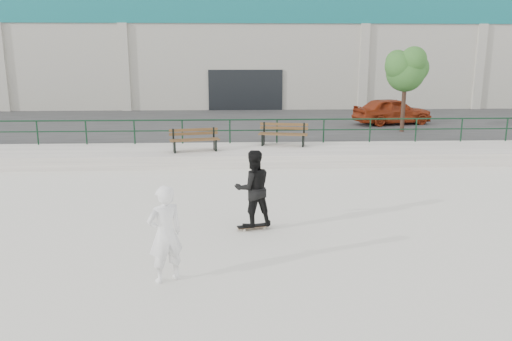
{
  "coord_description": "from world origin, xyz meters",
  "views": [
    {
      "loc": [
        -0.85,
        -10.13,
        4.15
      ],
      "look_at": [
        -0.29,
        2.0,
        1.34
      ],
      "focal_mm": 35.0,
      "sensor_mm": 36.0,
      "label": 1
    }
  ],
  "objects_px": {
    "seated_skater": "(165,234)",
    "skateboard": "(253,226)",
    "tree": "(406,68)",
    "standing_skater": "(253,188)",
    "bench_left": "(194,140)",
    "bench_right": "(283,134)",
    "red_car": "(392,111)"
  },
  "relations": [
    {
      "from": "bench_left",
      "to": "tree",
      "type": "bearing_deg",
      "value": 13.5
    },
    {
      "from": "bench_left",
      "to": "standing_skater",
      "type": "relative_size",
      "value": 1.06
    },
    {
      "from": "tree",
      "to": "skateboard",
      "type": "bearing_deg",
      "value": -122.34
    },
    {
      "from": "standing_skater",
      "to": "tree",
      "type": "bearing_deg",
      "value": -137.18
    },
    {
      "from": "bench_right",
      "to": "standing_skater",
      "type": "height_order",
      "value": "standing_skater"
    },
    {
      "from": "red_car",
      "to": "skateboard",
      "type": "relative_size",
      "value": 5.22
    },
    {
      "from": "bench_right",
      "to": "bench_left",
      "type": "bearing_deg",
      "value": -150.81
    },
    {
      "from": "standing_skater",
      "to": "seated_skater",
      "type": "height_order",
      "value": "standing_skater"
    },
    {
      "from": "bench_right",
      "to": "skateboard",
      "type": "relative_size",
      "value": 2.58
    },
    {
      "from": "standing_skater",
      "to": "seated_skater",
      "type": "distance_m",
      "value": 3.28
    },
    {
      "from": "standing_skater",
      "to": "seated_skater",
      "type": "xyz_separation_m",
      "value": [
        -1.74,
        -2.78,
        -0.1
      ]
    },
    {
      "from": "skateboard",
      "to": "standing_skater",
      "type": "xyz_separation_m",
      "value": [
        0.0,
        0.0,
        0.96
      ]
    },
    {
      "from": "seated_skater",
      "to": "skateboard",
      "type": "bearing_deg",
      "value": -152.13
    },
    {
      "from": "skateboard",
      "to": "seated_skater",
      "type": "relative_size",
      "value": 0.43
    },
    {
      "from": "standing_skater",
      "to": "seated_skater",
      "type": "relative_size",
      "value": 1.01
    },
    {
      "from": "bench_left",
      "to": "bench_right",
      "type": "xyz_separation_m",
      "value": [
        3.58,
        1.11,
        0.02
      ]
    },
    {
      "from": "bench_left",
      "to": "red_car",
      "type": "bearing_deg",
      "value": 24.01
    },
    {
      "from": "bench_right",
      "to": "standing_skater",
      "type": "xyz_separation_m",
      "value": [
        -1.61,
        -8.79,
        0.07
      ]
    },
    {
      "from": "bench_left",
      "to": "seated_skater",
      "type": "height_order",
      "value": "seated_skater"
    },
    {
      "from": "tree",
      "to": "skateboard",
      "type": "height_order",
      "value": "tree"
    },
    {
      "from": "bench_left",
      "to": "skateboard",
      "type": "xyz_separation_m",
      "value": [
        1.98,
        -7.68,
        -0.86
      ]
    },
    {
      "from": "bench_left",
      "to": "bench_right",
      "type": "bearing_deg",
      "value": 5.19
    },
    {
      "from": "seated_skater",
      "to": "standing_skater",
      "type": "bearing_deg",
      "value": -152.13
    },
    {
      "from": "tree",
      "to": "seated_skater",
      "type": "distance_m",
      "value": 18.1
    },
    {
      "from": "skateboard",
      "to": "standing_skater",
      "type": "relative_size",
      "value": 0.43
    },
    {
      "from": "seated_skater",
      "to": "tree",
      "type": "bearing_deg",
      "value": -152.39
    },
    {
      "from": "red_car",
      "to": "seated_skater",
      "type": "xyz_separation_m",
      "value": [
        -9.87,
        -17.81,
        -0.29
      ]
    },
    {
      "from": "tree",
      "to": "skateboard",
      "type": "distance_m",
      "value": 15.03
    },
    {
      "from": "bench_left",
      "to": "standing_skater",
      "type": "xyz_separation_m",
      "value": [
        1.98,
        -7.68,
        0.1
      ]
    },
    {
      "from": "skateboard",
      "to": "bench_right",
      "type": "bearing_deg",
      "value": 63.66
    },
    {
      "from": "bench_left",
      "to": "red_car",
      "type": "xyz_separation_m",
      "value": [
        10.11,
        7.34,
        0.28
      ]
    },
    {
      "from": "bench_right",
      "to": "seated_skater",
      "type": "bearing_deg",
      "value": -94.13
    }
  ]
}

